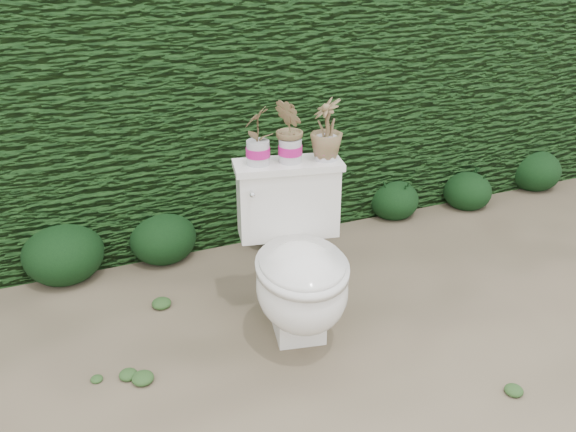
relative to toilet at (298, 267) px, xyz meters
name	(u,v)px	position (x,y,z in m)	size (l,w,h in m)	color
ground	(312,349)	(0.00, -0.15, -0.36)	(60.00, 60.00, 0.00)	gray
hedge	(207,95)	(0.00, 1.45, 0.44)	(8.00, 1.00, 1.60)	#204918
toilet	(298,267)	(0.00, 0.00, 0.00)	(0.58, 0.75, 0.78)	white
potted_plant_left	(258,136)	(-0.09, 0.26, 0.55)	(0.14, 0.09, 0.26)	#267B28
potted_plant_center	(290,132)	(0.06, 0.23, 0.56)	(0.16, 0.13, 0.28)	#267B28
potted_plant_right	(327,131)	(0.22, 0.20, 0.56)	(0.15, 0.15, 0.27)	#267B28
liriope_clump_2	(62,248)	(-0.98, 0.96, -0.18)	(0.44, 0.44, 0.35)	black
liriope_clump_3	(162,233)	(-0.44, 0.96, -0.20)	(0.39, 0.39, 0.31)	black
liriope_clump_4	(281,214)	(0.28, 0.90, -0.18)	(0.43, 0.43, 0.35)	black
liriope_clump_5	(394,196)	(1.10, 0.94, -0.22)	(0.33, 0.33, 0.26)	black
liriope_clump_6	(468,187)	(1.64, 0.88, -0.22)	(0.33, 0.33, 0.26)	black
liriope_clump_7	(535,167)	(2.31, 0.96, -0.20)	(0.38, 0.38, 0.30)	black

